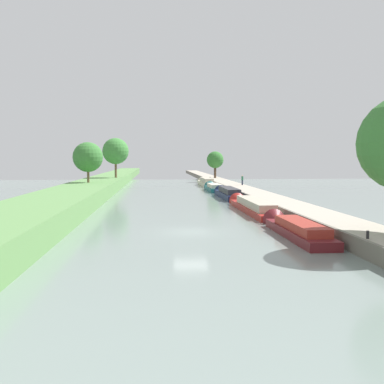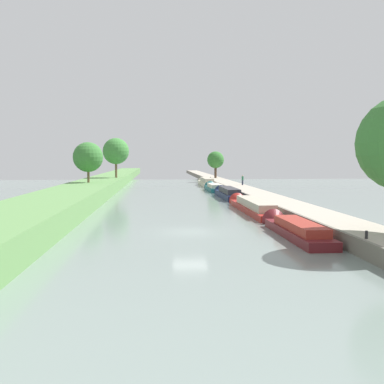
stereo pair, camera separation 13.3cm
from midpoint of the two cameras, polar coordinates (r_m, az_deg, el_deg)
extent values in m
plane|color=slate|center=(31.52, -0.26, -5.34)|extent=(160.00, 160.00, 0.00)
cube|color=#5B894C|center=(32.76, -22.05, -3.66)|extent=(6.77, 260.00, 1.85)
cube|color=#A89E8E|center=(33.96, 18.01, -4.03)|extent=(3.73, 260.00, 0.96)
cube|color=#6B665B|center=(33.25, 14.83, -4.10)|extent=(0.25, 260.00, 1.01)
cube|color=maroon|center=(30.25, 13.84, -5.31)|extent=(2.00, 9.90, 0.60)
cube|color=maroon|center=(29.70, 14.17, -4.36)|extent=(1.64, 6.93, 0.56)
cone|color=maroon|center=(35.49, 10.98, -3.83)|extent=(1.90, 1.20, 1.90)
cube|color=maroon|center=(43.54, 8.06, -2.29)|extent=(2.05, 14.82, 0.57)
cube|color=#B2A893|center=(42.75, 8.29, -1.52)|extent=(1.68, 10.37, 0.74)
cone|color=maroon|center=(51.35, 6.08, -1.25)|extent=(1.95, 1.23, 1.95)
cube|color=#141E42|center=(58.64, 4.79, -0.45)|extent=(2.05, 11.87, 0.74)
cube|color=#333338|center=(57.99, 4.90, 0.23)|extent=(1.68, 8.31, 0.73)
cone|color=#141E42|center=(65.08, 3.84, 0.04)|extent=(1.95, 1.23, 1.95)
cube|color=#195B60|center=(70.94, 2.90, 0.38)|extent=(2.17, 9.10, 0.66)
cube|color=beige|center=(70.45, 2.96, 0.85)|extent=(1.78, 6.37, 0.59)
cone|color=#195B60|center=(76.09, 2.38, 0.65)|extent=(2.06, 1.30, 2.06)
cube|color=beige|center=(85.05, 1.83, 1.08)|extent=(1.96, 14.08, 0.72)
cube|color=#B2A893|center=(84.31, 1.89, 1.59)|extent=(1.61, 9.86, 0.88)
cone|color=beige|center=(92.62, 1.29, 1.35)|extent=(1.86, 1.17, 1.86)
cylinder|color=#4C3828|center=(98.33, 3.05, 2.78)|extent=(0.55, 0.55, 3.10)
sphere|color=#33702D|center=(98.29, 3.06, 4.30)|extent=(3.85, 3.85, 3.85)
cylinder|color=brown|center=(64.93, -13.70, 2.34)|extent=(0.35, 0.35, 2.54)
sphere|color=#387533|center=(64.90, -13.74, 4.53)|extent=(4.40, 4.40, 4.40)
cylinder|color=brown|center=(80.65, -10.15, 3.16)|extent=(0.42, 0.42, 3.59)
sphere|color=#3D7F38|center=(80.64, -10.18, 5.38)|extent=(4.83, 4.83, 4.83)
cylinder|color=#282D42|center=(72.32, 6.66, 1.26)|extent=(0.26, 0.26, 0.82)
cylinder|color=#286647|center=(72.28, 6.66, 1.83)|extent=(0.34, 0.34, 0.62)
sphere|color=tan|center=(72.26, 6.67, 2.16)|extent=(0.22, 0.22, 0.22)
cylinder|color=black|center=(25.57, 22.19, -5.28)|extent=(0.16, 0.16, 0.45)
cylinder|color=black|center=(93.03, 2.37, 1.88)|extent=(0.16, 0.16, 0.45)
camera|label=1|loc=(0.07, -90.07, -0.01)|focal=40.10mm
camera|label=2|loc=(0.07, 89.93, 0.01)|focal=40.10mm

